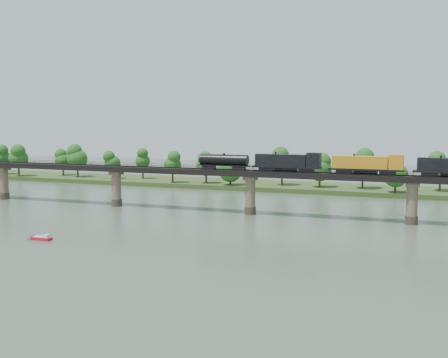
% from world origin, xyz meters
% --- Properties ---
extents(ground, '(400.00, 400.00, 0.00)m').
position_xyz_m(ground, '(0.00, 0.00, 0.00)').
color(ground, '#3A493B').
rests_on(ground, ground).
extents(far_bank, '(300.00, 24.00, 1.60)m').
position_xyz_m(far_bank, '(0.00, 85.00, 0.80)').
color(far_bank, '#2D441B').
rests_on(far_bank, ground).
extents(bridge, '(236.00, 30.00, 11.50)m').
position_xyz_m(bridge, '(0.00, 30.00, 5.46)').
color(bridge, '#473A2D').
rests_on(bridge, ground).
extents(bridge_superstructure, '(220.00, 4.90, 0.75)m').
position_xyz_m(bridge_superstructure, '(0.00, 30.00, 11.79)').
color(bridge_superstructure, black).
rests_on(bridge_superstructure, bridge).
extents(far_treeline, '(289.06, 17.54, 13.60)m').
position_xyz_m(far_treeline, '(-8.21, 80.52, 8.83)').
color(far_treeline, '#382619').
rests_on(far_treeline, far_bank).
extents(freight_train, '(71.95, 2.80, 4.95)m').
position_xyz_m(freight_train, '(22.75, 30.00, 13.87)').
color(freight_train, black).
rests_on(freight_train, bridge).
extents(motorboat, '(4.33, 1.60, 1.21)m').
position_xyz_m(motorboat, '(-30.82, -14.62, 0.41)').
color(motorboat, red).
rests_on(motorboat, ground).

